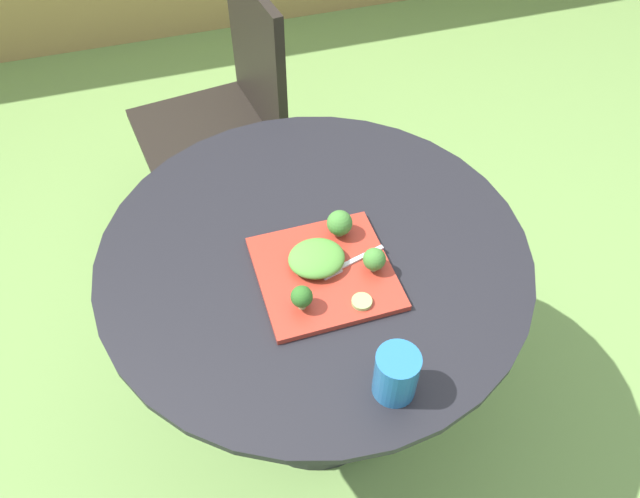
{
  "coord_description": "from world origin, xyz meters",
  "views": [
    {
      "loc": [
        -0.25,
        -0.84,
        1.71
      ],
      "look_at": [
        0.0,
        -0.04,
        0.75
      ],
      "focal_mm": 34.07,
      "sensor_mm": 36.0,
      "label": 1
    }
  ],
  "objects_px": {
    "salad_plate": "(326,272)",
    "drinking_glass": "(396,376)",
    "fork": "(347,264)",
    "patio_chair": "(229,103)"
  },
  "relations": [
    {
      "from": "fork",
      "to": "patio_chair",
      "type": "bearing_deg",
      "value": 95.4
    },
    {
      "from": "drinking_glass",
      "to": "fork",
      "type": "distance_m",
      "value": 0.29
    },
    {
      "from": "patio_chair",
      "to": "salad_plate",
      "type": "relative_size",
      "value": 3.24
    },
    {
      "from": "fork",
      "to": "drinking_glass",
      "type": "bearing_deg",
      "value": -91.87
    },
    {
      "from": "patio_chair",
      "to": "fork",
      "type": "height_order",
      "value": "patio_chair"
    },
    {
      "from": "fork",
      "to": "salad_plate",
      "type": "bearing_deg",
      "value": -178.36
    },
    {
      "from": "patio_chair",
      "to": "salad_plate",
      "type": "xyz_separation_m",
      "value": [
        0.04,
        -0.92,
        0.19
      ]
    },
    {
      "from": "patio_chair",
      "to": "fork",
      "type": "xyz_separation_m",
      "value": [
        0.09,
        -0.92,
        0.2
      ]
    },
    {
      "from": "salad_plate",
      "to": "fork",
      "type": "xyz_separation_m",
      "value": [
        0.05,
        0.0,
        0.01
      ]
    },
    {
      "from": "salad_plate",
      "to": "drinking_glass",
      "type": "bearing_deg",
      "value": -82.92
    }
  ]
}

